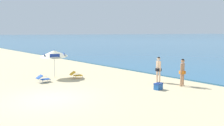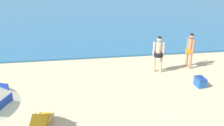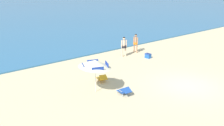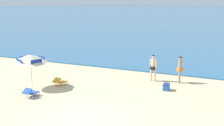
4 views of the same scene
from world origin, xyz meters
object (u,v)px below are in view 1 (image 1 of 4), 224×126
object	(u,v)px
lounge_chair_beside_umbrella	(76,75)
beach_umbrella_striped_main	(54,53)
lounge_chair_under_umbrella	(43,78)
person_standing_near_shore	(158,68)
person_standing_beside	(182,70)
cooler_box	(158,86)

from	to	relation	value
lounge_chair_beside_umbrella	beach_umbrella_striped_main	bearing A→B (deg)	-139.15
beach_umbrella_striped_main	lounge_chair_beside_umbrella	distance (m)	2.31
lounge_chair_under_umbrella	person_standing_near_shore	xyz separation A→B (m)	(5.10, 6.03, 0.75)
person_standing_beside	lounge_chair_beside_umbrella	bearing A→B (deg)	-150.03
lounge_chair_beside_umbrella	cooler_box	xyz separation A→B (m)	(6.29, 1.86, -0.07)
beach_umbrella_striped_main	person_standing_near_shore	world-z (taller)	beach_umbrella_striped_main
person_standing_beside	person_standing_near_shore	bearing A→B (deg)	-169.63
person_standing_near_shore	cooler_box	bearing A→B (deg)	-50.76
lounge_chair_under_umbrella	cooler_box	distance (m)	7.80
person_standing_beside	cooler_box	world-z (taller)	person_standing_beside
beach_umbrella_striped_main	lounge_chair_beside_umbrella	size ratio (longest dim) A/B	2.84
beach_umbrella_striped_main	person_standing_beside	xyz separation A→B (m)	(7.90, 4.92, -0.83)
beach_umbrella_striped_main	person_standing_beside	bearing A→B (deg)	31.93
lounge_chair_under_umbrella	person_standing_beside	bearing A→B (deg)	43.05
beach_umbrella_striped_main	lounge_chair_beside_umbrella	world-z (taller)	beach_umbrella_striped_main
lounge_chair_under_umbrella	person_standing_near_shore	bearing A→B (deg)	49.75
beach_umbrella_striped_main	person_standing_beside	size ratio (longest dim) A/B	1.62
person_standing_near_shore	lounge_chair_beside_umbrella	bearing A→B (deg)	-144.60
cooler_box	lounge_chair_beside_umbrella	bearing A→B (deg)	-163.52
beach_umbrella_striped_main	lounge_chair_under_umbrella	size ratio (longest dim) A/B	3.09
lounge_chair_under_umbrella	lounge_chair_beside_umbrella	xyz separation A→B (m)	(0.16, 2.52, -0.00)
lounge_chair_beside_umbrella	person_standing_beside	size ratio (longest dim) A/B	0.57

